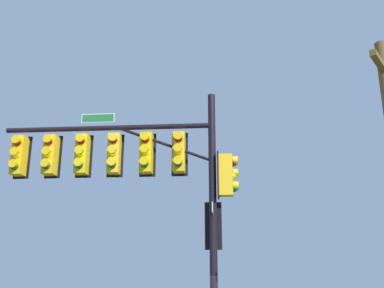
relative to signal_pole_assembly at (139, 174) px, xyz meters
name	(u,v)px	position (x,y,z in m)	size (l,w,h in m)	color
signal_pole_assembly	(139,174)	(0.00, 0.00, 0.00)	(6.33, 2.35, 7.33)	black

